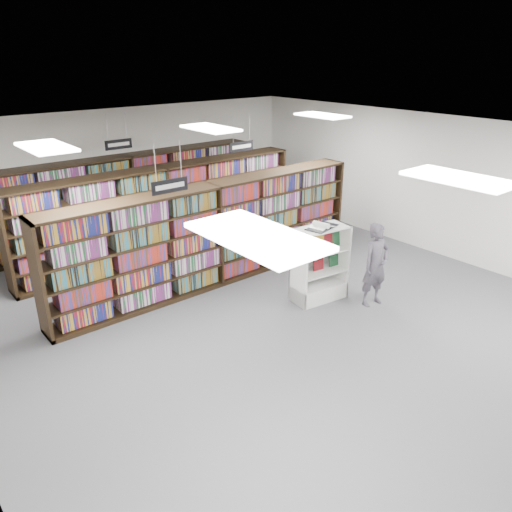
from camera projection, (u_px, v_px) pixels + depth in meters
floor at (279, 318)px, 9.07m from camera, size 12.00×12.00×0.00m
ceiling at (283, 140)px, 7.83m from camera, size 10.00×12.00×0.10m
wall_back at (123, 173)px, 12.73m from camera, size 10.00×0.10×3.20m
wall_right at (443, 187)px, 11.38m from camera, size 0.10×12.00×3.20m
bookshelf_row_near at (214, 235)px, 10.09m from camera, size 7.00×0.60×2.10m
bookshelf_row_mid at (164, 212)px, 11.51m from camera, size 7.00×0.60×2.10m
bookshelf_row_far at (131, 196)px, 12.73m from camera, size 7.00×0.60×2.10m
aisle_sign_left at (170, 185)px, 7.92m from camera, size 0.65×0.02×0.80m
aisle_sign_right at (241, 146)px, 11.11m from camera, size 0.65×0.02×0.80m
aisle_sign_center at (118, 143)px, 11.36m from camera, size 0.65×0.02×0.80m
troffer_front_left at (257, 236)px, 3.95m from camera, size 0.60×1.20×0.04m
troffer_front_center at (459, 178)px, 5.71m from camera, size 0.60×1.20×0.04m
troffer_back_left at (46, 147)px, 7.52m from camera, size 0.60×1.20×0.04m
troffer_back_center at (210, 128)px, 9.27m from camera, size 0.60×1.20×0.04m
troffer_back_right at (322, 115)px, 11.03m from camera, size 0.60×1.20×0.04m
endcap_display at (318, 275)px, 9.63m from camera, size 1.11×0.66×1.48m
open_book at (322, 226)px, 9.19m from camera, size 0.69×0.49×0.13m
shopper at (376, 265)px, 9.29m from camera, size 0.63×0.45×1.61m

